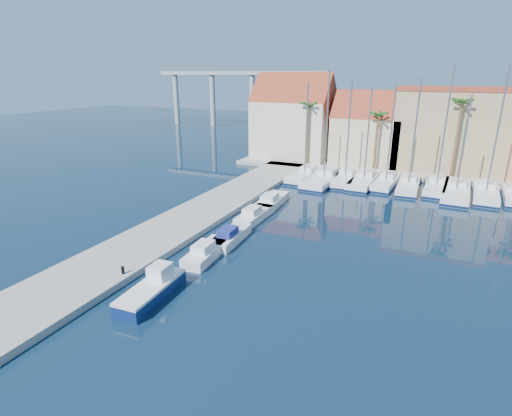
# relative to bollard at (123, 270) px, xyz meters

# --- Properties ---
(ground) EXTENTS (260.00, 260.00, 0.00)m
(ground) POSITION_rel_bollard_xyz_m (6.60, -3.01, -0.77)
(ground) COLOR black
(ground) RESTS_ON ground
(quay_west) EXTENTS (6.00, 77.00, 0.50)m
(quay_west) POSITION_rel_bollard_xyz_m (-2.40, 10.49, -0.52)
(quay_west) COLOR gray
(quay_west) RESTS_ON ground
(shore_north) EXTENTS (54.00, 16.00, 0.50)m
(shore_north) POSITION_rel_bollard_xyz_m (16.60, 44.99, -0.52)
(shore_north) COLOR gray
(shore_north) RESTS_ON ground
(bollard) EXTENTS (0.22, 0.22, 0.54)m
(bollard) POSITION_rel_bollard_xyz_m (0.00, 0.00, 0.00)
(bollard) COLOR black
(bollard) RESTS_ON quay_west
(fishing_boat) EXTENTS (2.12, 5.51, 1.89)m
(fishing_boat) POSITION_rel_bollard_xyz_m (3.34, -1.00, -0.14)
(fishing_boat) COLOR #0E2052
(fishing_boat) RESTS_ON ground
(motorboat_west_0) EXTENTS (2.12, 5.50, 1.40)m
(motorboat_west_0) POSITION_rel_bollard_xyz_m (3.32, 5.52, -0.26)
(motorboat_west_0) COLOR white
(motorboat_west_0) RESTS_ON ground
(motorboat_west_1) EXTENTS (1.99, 5.44, 1.40)m
(motorboat_west_1) POSITION_rel_bollard_xyz_m (3.54, 9.02, -0.26)
(motorboat_west_1) COLOR white
(motorboat_west_1) RESTS_ON ground
(motorboat_west_2) EXTENTS (1.88, 5.67, 1.40)m
(motorboat_west_2) POSITION_rel_bollard_xyz_m (3.06, 14.89, -0.26)
(motorboat_west_2) COLOR white
(motorboat_west_2) RESTS_ON ground
(motorboat_west_3) EXTENTS (2.40, 6.48, 1.40)m
(motorboat_west_3) POSITION_rel_bollard_xyz_m (2.83, 19.81, -0.26)
(motorboat_west_3) COLOR white
(motorboat_west_3) RESTS_ON ground
(sailboat_0) EXTENTS (3.14, 9.78, 12.57)m
(sailboat_0) POSITION_rel_bollard_xyz_m (2.61, 32.81, -0.18)
(sailboat_0) COLOR white
(sailboat_0) RESTS_ON ground
(sailboat_1) EXTENTS (3.65, 12.07, 13.99)m
(sailboat_1) POSITION_rel_bollard_xyz_m (5.47, 32.27, -0.20)
(sailboat_1) COLOR white
(sailboat_1) RESTS_ON ground
(sailboat_2) EXTENTS (3.32, 9.79, 12.81)m
(sailboat_2) POSITION_rel_bollard_xyz_m (7.94, 33.32, -0.18)
(sailboat_2) COLOR white
(sailboat_2) RESTS_ON ground
(sailboat_3) EXTENTS (3.08, 10.39, 12.17)m
(sailboat_3) POSITION_rel_bollard_xyz_m (10.45, 33.34, -0.20)
(sailboat_3) COLOR white
(sailboat_3) RESTS_ON ground
(sailboat_4) EXTENTS (3.01, 9.05, 12.29)m
(sailboat_4) POSITION_rel_bollard_xyz_m (13.18, 33.44, -0.17)
(sailboat_4) COLOR white
(sailboat_4) RESTS_ON ground
(sailboat_5) EXTENTS (2.54, 9.16, 13.22)m
(sailboat_5) POSITION_rel_bollard_xyz_m (15.88, 32.94, -0.16)
(sailboat_5) COLOR white
(sailboat_5) RESTS_ON ground
(sailboat_6) EXTENTS (2.97, 9.20, 14.72)m
(sailboat_6) POSITION_rel_bollard_xyz_m (19.09, 33.74, -0.13)
(sailboat_6) COLOR white
(sailboat_6) RESTS_ON ground
(sailboat_7) EXTENTS (3.43, 11.11, 11.52)m
(sailboat_7) POSITION_rel_bollard_xyz_m (21.25, 32.59, -0.21)
(sailboat_7) COLOR white
(sailboat_7) RESTS_ON ground
(sailboat_8) EXTENTS (3.17, 10.04, 14.50)m
(sailboat_8) POSITION_rel_bollard_xyz_m (24.37, 33.27, -0.16)
(sailboat_8) COLOR white
(sailboat_8) RESTS_ON ground
(building_0) EXTENTS (12.30, 9.00, 13.50)m
(building_0) POSITION_rel_bollard_xyz_m (-3.40, 43.99, 5.75)
(building_0) COLOR beige
(building_0) RESTS_ON shore_north
(building_1) EXTENTS (10.30, 8.00, 11.00)m
(building_1) POSITION_rel_bollard_xyz_m (8.60, 43.99, 4.52)
(building_1) COLOR beige
(building_1) RESTS_ON shore_north
(building_2) EXTENTS (14.20, 10.20, 11.50)m
(building_2) POSITION_rel_bollard_xyz_m (19.60, 44.99, 5.49)
(building_2) COLOR tan
(building_2) RESTS_ON shore_north
(palm_0) EXTENTS (2.60, 2.60, 10.15)m
(palm_0) POSITION_rel_bollard_xyz_m (0.60, 38.99, 8.31)
(palm_0) COLOR brown
(palm_0) RESTS_ON shore_north
(palm_1) EXTENTS (2.60, 2.60, 9.15)m
(palm_1) POSITION_rel_bollard_xyz_m (10.60, 38.99, 7.36)
(palm_1) COLOR brown
(palm_1) RESTS_ON shore_north
(palm_2) EXTENTS (2.60, 2.60, 11.15)m
(palm_2) POSITION_rel_bollard_xyz_m (20.60, 38.99, 9.25)
(palm_2) COLOR brown
(palm_2) RESTS_ON shore_north
(viaduct) EXTENTS (48.00, 2.20, 14.45)m
(viaduct) POSITION_rel_bollard_xyz_m (-32.47, 78.99, 9.48)
(viaduct) COLOR #9E9E99
(viaduct) RESTS_ON ground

